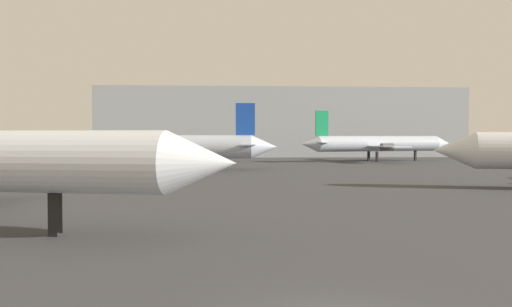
{
  "coord_description": "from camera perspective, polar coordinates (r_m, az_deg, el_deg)",
  "views": [
    {
      "loc": [
        -2.97,
        -12.73,
        4.7
      ],
      "look_at": [
        0.87,
        43.28,
        2.82
      ],
      "focal_mm": 37.12,
      "sensor_mm": 36.0,
      "label": 1
    }
  ],
  "objects": [
    {
      "name": "airplane_far_left",
      "position": [
        73.72,
        -8.31,
        0.7
      ],
      "size": [
        27.71,
        22.11,
        9.2
      ],
      "rotation": [
        0.0,
        0.0,
        3.07
      ],
      "color": "#B2BCCC",
      "rests_on": "ground_plane"
    },
    {
      "name": "airplane_far_right",
      "position": [
        99.53,
        12.96,
        1.04
      ],
      "size": [
        30.28,
        19.91,
        9.15
      ],
      "rotation": [
        0.0,
        0.0,
        0.23
      ],
      "color": "#B2BCCC",
      "rests_on": "ground_plane"
    },
    {
      "name": "terminal_building",
      "position": [
        123.64,
        2.63,
        3.31
      ],
      "size": [
        81.84,
        18.46,
        15.38
      ],
      "primitive_type": "cube",
      "color": "#999EA3",
      "rests_on": "ground_plane"
    }
  ]
}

